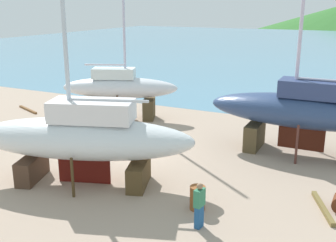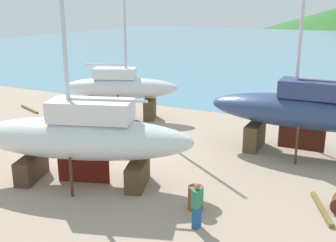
{
  "view_description": "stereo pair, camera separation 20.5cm",
  "coord_description": "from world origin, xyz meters",
  "px_view_note": "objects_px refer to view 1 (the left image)",
  "views": [
    {
      "loc": [
        10.88,
        -18.03,
        7.46
      ],
      "look_at": [
        1.5,
        0.76,
        1.45
      ],
      "focal_mm": 43.81,
      "sensor_mm": 36.0,
      "label": 1
    },
    {
      "loc": [
        11.06,
        -17.94,
        7.46
      ],
      "look_at": [
        1.5,
        0.76,
        1.45
      ],
      "focal_mm": 43.81,
      "sensor_mm": 36.0,
      "label": 2
    }
  ],
  "objects_px": {
    "barrel_by_slipway": "(197,198)",
    "barrel_blue_faded": "(147,134)",
    "sailboat_small_center": "(83,137)",
    "barrel_rust_near": "(59,137)",
    "sailboat_far_slipway": "(304,111)",
    "worker": "(199,205)",
    "sailboat_large_starboard": "(120,88)"
  },
  "relations": [
    {
      "from": "sailboat_small_center",
      "to": "barrel_by_slipway",
      "type": "relative_size",
      "value": 15.91
    },
    {
      "from": "sailboat_large_starboard",
      "to": "worker",
      "type": "relative_size",
      "value": 7.41
    },
    {
      "from": "worker",
      "to": "barrel_rust_near",
      "type": "bearing_deg",
      "value": -17.37
    },
    {
      "from": "sailboat_far_slipway",
      "to": "sailboat_small_center",
      "type": "bearing_deg",
      "value": 43.94
    },
    {
      "from": "sailboat_small_center",
      "to": "barrel_blue_faded",
      "type": "bearing_deg",
      "value": -103.88
    },
    {
      "from": "sailboat_small_center",
      "to": "sailboat_far_slipway",
      "type": "relative_size",
      "value": 0.91
    },
    {
      "from": "worker",
      "to": "barrel_blue_faded",
      "type": "distance_m",
      "value": 9.97
    },
    {
      "from": "sailboat_far_slipway",
      "to": "worker",
      "type": "xyz_separation_m",
      "value": [
        -1.95,
        -8.99,
        -1.46
      ]
    },
    {
      "from": "sailboat_small_center",
      "to": "worker",
      "type": "height_order",
      "value": "sailboat_small_center"
    },
    {
      "from": "sailboat_large_starboard",
      "to": "sailboat_far_slipway",
      "type": "bearing_deg",
      "value": -30.93
    },
    {
      "from": "sailboat_small_center",
      "to": "sailboat_far_slipway",
      "type": "bearing_deg",
      "value": -154.08
    },
    {
      "from": "sailboat_small_center",
      "to": "barrel_rust_near",
      "type": "relative_size",
      "value": 16.65
    },
    {
      "from": "worker",
      "to": "sailboat_small_center",
      "type": "bearing_deg",
      "value": -5.23
    },
    {
      "from": "barrel_rust_near",
      "to": "worker",
      "type": "bearing_deg",
      "value": -24.32
    },
    {
      "from": "sailboat_large_starboard",
      "to": "barrel_by_slipway",
      "type": "xyz_separation_m",
      "value": [
        9.6,
        -9.52,
        -1.61
      ]
    },
    {
      "from": "sailboat_far_slipway",
      "to": "barrel_blue_faded",
      "type": "xyz_separation_m",
      "value": [
        -8.33,
        -1.35,
        -2.02
      ]
    },
    {
      "from": "sailboat_large_starboard",
      "to": "barrel_blue_faded",
      "type": "relative_size",
      "value": 14.81
    },
    {
      "from": "sailboat_far_slipway",
      "to": "worker",
      "type": "height_order",
      "value": "sailboat_far_slipway"
    },
    {
      "from": "barrel_by_slipway",
      "to": "barrel_blue_faded",
      "type": "xyz_separation_m",
      "value": [
        -5.83,
        6.44,
        -0.17
      ]
    },
    {
      "from": "sailboat_far_slipway",
      "to": "sailboat_large_starboard",
      "type": "distance_m",
      "value": 12.23
    },
    {
      "from": "sailboat_small_center",
      "to": "worker",
      "type": "relative_size",
      "value": 8.84
    },
    {
      "from": "sailboat_small_center",
      "to": "sailboat_far_slipway",
      "type": "height_order",
      "value": "sailboat_far_slipway"
    },
    {
      "from": "sailboat_far_slipway",
      "to": "barrel_by_slipway",
      "type": "distance_m",
      "value": 8.4
    },
    {
      "from": "sailboat_small_center",
      "to": "barrel_rust_near",
      "type": "bearing_deg",
      "value": -56.48
    },
    {
      "from": "barrel_by_slipway",
      "to": "barrel_rust_near",
      "type": "height_order",
      "value": "barrel_by_slipway"
    },
    {
      "from": "barrel_rust_near",
      "to": "sailboat_small_center",
      "type": "bearing_deg",
      "value": -37.47
    },
    {
      "from": "sailboat_small_center",
      "to": "barrel_rust_near",
      "type": "height_order",
      "value": "sailboat_small_center"
    },
    {
      "from": "worker",
      "to": "sailboat_far_slipway",
      "type": "bearing_deg",
      "value": -95.3
    },
    {
      "from": "worker",
      "to": "barrel_rust_near",
      "type": "height_order",
      "value": "worker"
    },
    {
      "from": "barrel_by_slipway",
      "to": "barrel_blue_faded",
      "type": "bearing_deg",
      "value": 132.11
    },
    {
      "from": "sailboat_small_center",
      "to": "sailboat_large_starboard",
      "type": "bearing_deg",
      "value": -84.35
    },
    {
      "from": "sailboat_far_slipway",
      "to": "barrel_blue_faded",
      "type": "bearing_deg",
      "value": 8.24
    }
  ]
}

